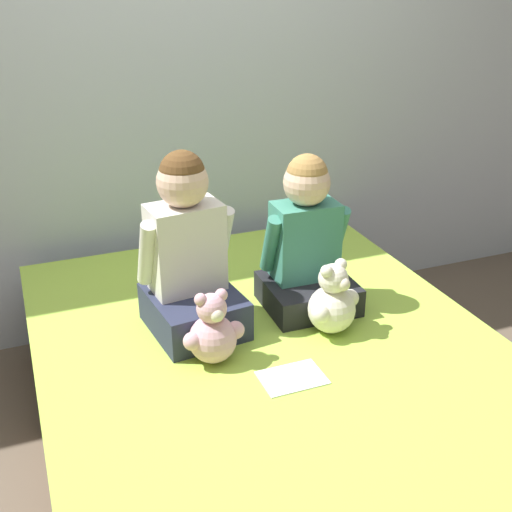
{
  "coord_description": "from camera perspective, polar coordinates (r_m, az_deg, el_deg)",
  "views": [
    {
      "loc": [
        -0.76,
        -1.77,
        1.72
      ],
      "look_at": [
        0.0,
        0.17,
        0.75
      ],
      "focal_mm": 45.0,
      "sensor_mm": 36.0,
      "label": 1
    }
  ],
  "objects": [
    {
      "name": "sign_card",
      "position": [
        2.14,
        3.24,
        -10.75
      ],
      "size": [
        0.21,
        0.15,
        0.0
      ],
      "color": "white",
      "rests_on": "bed"
    },
    {
      "name": "child_on_left",
      "position": [
        2.3,
        -6.04,
        -0.07
      ],
      "size": [
        0.36,
        0.39,
        0.67
      ],
      "rotation": [
        0.0,
        0.0,
        0.12
      ],
      "color": "#282D47",
      "rests_on": "bed"
    },
    {
      "name": "bed",
      "position": [
        2.43,
        1.5,
        -12.75
      ],
      "size": [
        1.63,
        2.05,
        0.47
      ],
      "color": "brown",
      "rests_on": "ground_plane"
    },
    {
      "name": "child_on_right",
      "position": [
        2.46,
        4.51,
        1.16
      ],
      "size": [
        0.35,
        0.32,
        0.61
      ],
      "rotation": [
        0.0,
        0.0,
        -0.02
      ],
      "color": "black",
      "rests_on": "bed"
    },
    {
      "name": "teddy_bear_held_by_left_child",
      "position": [
        2.17,
        -3.9,
        -6.74
      ],
      "size": [
        0.22,
        0.17,
        0.26
      ],
      "rotation": [
        0.0,
        0.0,
        0.09
      ],
      "color": "#DBA3B2",
      "rests_on": "bed"
    },
    {
      "name": "ground_plane",
      "position": [
        2.58,
        1.44,
        -16.87
      ],
      "size": [
        14.0,
        14.0,
        0.0
      ],
      "primitive_type": "plane",
      "color": "brown"
    },
    {
      "name": "wall_behind_bed",
      "position": [
        3.06,
        -7.08,
        15.88
      ],
      "size": [
        8.0,
        0.06,
        2.5
      ],
      "color": "silver",
      "rests_on": "ground_plane"
    },
    {
      "name": "teddy_bear_held_by_right_child",
      "position": [
        2.35,
        6.8,
        -4.12
      ],
      "size": [
        0.22,
        0.18,
        0.28
      ],
      "rotation": [
        0.0,
        0.0,
        0.39
      ],
      "color": "silver",
      "rests_on": "bed"
    }
  ]
}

